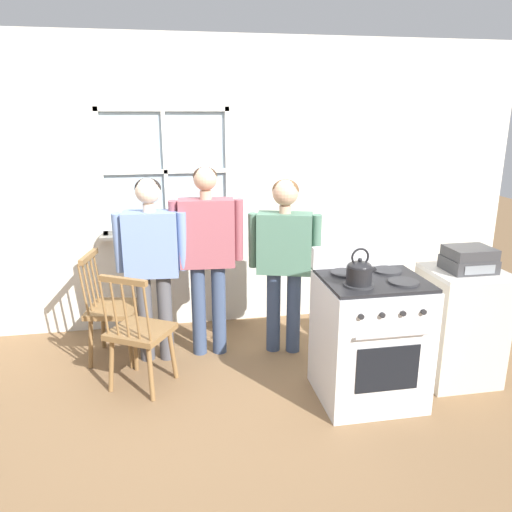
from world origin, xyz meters
name	(u,v)px	position (x,y,z in m)	size (l,w,h in m)	color
ground_plane	(211,395)	(0.00, 0.00, 0.00)	(16.00, 16.00, 0.00)	brown
wall_back	(195,189)	(0.01, 1.40, 1.34)	(6.40, 0.16, 2.70)	silver
chair_by_window	(111,309)	(-0.76, 0.75, 0.44)	(0.47, 0.49, 0.93)	olive
chair_near_wall	(139,333)	(-0.51, 0.23, 0.44)	(0.57, 0.56, 0.93)	olive
person_elderly_left	(152,253)	(-0.40, 0.66, 0.94)	(0.58, 0.24, 1.54)	#4C4C51
person_teen_center	(207,245)	(0.06, 0.70, 0.98)	(0.61, 0.24, 1.62)	#384766
person_adult_right	(284,249)	(0.70, 0.62, 0.93)	(0.61, 0.34, 1.51)	#384766
stove	(369,337)	(1.13, -0.21, 0.47)	(0.71, 0.68, 1.08)	silver
kettle	(359,272)	(0.97, -0.34, 1.02)	(0.21, 0.17, 0.25)	black
potted_plant	(170,226)	(-0.23, 1.31, 1.01)	(0.12, 0.12, 0.23)	#935B3D
side_counter	(459,325)	(1.92, -0.09, 0.45)	(0.55, 0.50, 0.90)	beige
stereo	(469,259)	(1.92, -0.11, 0.99)	(0.34, 0.29, 0.18)	#38383A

